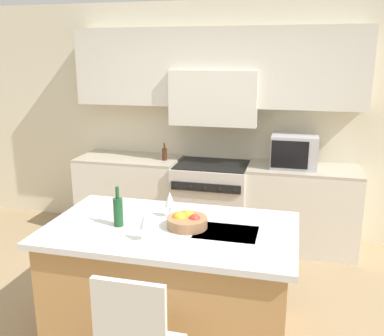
{
  "coord_description": "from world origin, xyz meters",
  "views": [
    {
      "loc": [
        0.9,
        -2.63,
        2.11
      ],
      "look_at": [
        0.02,
        0.92,
        1.14
      ],
      "focal_mm": 40.0,
      "sensor_mm": 36.0,
      "label": 1
    }
  ],
  "objects_px": {
    "microwave": "(294,151)",
    "oil_bottle_on_counter": "(165,154)",
    "range_stove": "(211,202)",
    "wine_bottle": "(118,211)",
    "wine_glass_far": "(170,200)",
    "fruit_bowl": "(187,221)",
    "wine_glass_near": "(145,221)"
  },
  "relations": [
    {
      "from": "wine_bottle",
      "to": "fruit_bowl",
      "type": "height_order",
      "value": "wine_bottle"
    },
    {
      "from": "fruit_bowl",
      "to": "microwave",
      "type": "bearing_deg",
      "value": 67.89
    },
    {
      "from": "range_stove",
      "to": "oil_bottle_on_counter",
      "type": "distance_m",
      "value": 0.78
    },
    {
      "from": "microwave",
      "to": "wine_bottle",
      "type": "xyz_separation_m",
      "value": [
        -1.22,
        -1.89,
        -0.11
      ]
    },
    {
      "from": "wine_bottle",
      "to": "oil_bottle_on_counter",
      "type": "bearing_deg",
      "value": 96.92
    },
    {
      "from": "wine_glass_near",
      "to": "oil_bottle_on_counter",
      "type": "height_order",
      "value": "oil_bottle_on_counter"
    },
    {
      "from": "range_stove",
      "to": "fruit_bowl",
      "type": "relative_size",
      "value": 3.08
    },
    {
      "from": "range_stove",
      "to": "wine_glass_far",
      "type": "bearing_deg",
      "value": -90.43
    },
    {
      "from": "range_stove",
      "to": "oil_bottle_on_counter",
      "type": "height_order",
      "value": "oil_bottle_on_counter"
    },
    {
      "from": "wine_glass_far",
      "to": "range_stove",
      "type": "bearing_deg",
      "value": 89.57
    },
    {
      "from": "range_stove",
      "to": "microwave",
      "type": "xyz_separation_m",
      "value": [
        0.89,
        0.02,
        0.65
      ]
    },
    {
      "from": "microwave",
      "to": "oil_bottle_on_counter",
      "type": "relative_size",
      "value": 2.4
    },
    {
      "from": "microwave",
      "to": "wine_glass_far",
      "type": "bearing_deg",
      "value": -119.12
    },
    {
      "from": "fruit_bowl",
      "to": "range_stove",
      "type": "bearing_deg",
      "value": 95.36
    },
    {
      "from": "wine_bottle",
      "to": "wine_glass_near",
      "type": "xyz_separation_m",
      "value": [
        0.28,
        -0.2,
        0.03
      ]
    },
    {
      "from": "microwave",
      "to": "wine_glass_far",
      "type": "distance_m",
      "value": 1.86
    },
    {
      "from": "range_stove",
      "to": "wine_bottle",
      "type": "distance_m",
      "value": 1.97
    },
    {
      "from": "range_stove",
      "to": "wine_glass_far",
      "type": "relative_size",
      "value": 4.45
    },
    {
      "from": "microwave",
      "to": "wine_glass_far",
      "type": "xyz_separation_m",
      "value": [
        -0.91,
        -1.63,
        -0.08
      ]
    },
    {
      "from": "range_stove",
      "to": "fruit_bowl",
      "type": "bearing_deg",
      "value": -84.64
    },
    {
      "from": "range_stove",
      "to": "wine_glass_near",
      "type": "xyz_separation_m",
      "value": [
        -0.05,
        -2.07,
        0.57
      ]
    },
    {
      "from": "wine_glass_far",
      "to": "fruit_bowl",
      "type": "distance_m",
      "value": 0.26
    },
    {
      "from": "wine_bottle",
      "to": "fruit_bowl",
      "type": "xyz_separation_m",
      "value": [
        0.5,
        0.1,
        -0.07
      ]
    },
    {
      "from": "microwave",
      "to": "wine_bottle",
      "type": "bearing_deg",
      "value": -122.96
    },
    {
      "from": "wine_bottle",
      "to": "wine_glass_far",
      "type": "bearing_deg",
      "value": 39.36
    },
    {
      "from": "wine_bottle",
      "to": "wine_glass_far",
      "type": "relative_size",
      "value": 1.46
    },
    {
      "from": "range_stove",
      "to": "microwave",
      "type": "height_order",
      "value": "microwave"
    },
    {
      "from": "wine_glass_far",
      "to": "oil_bottle_on_counter",
      "type": "bearing_deg",
      "value": 108.78
    },
    {
      "from": "microwave",
      "to": "fruit_bowl",
      "type": "bearing_deg",
      "value": -112.11
    },
    {
      "from": "range_stove",
      "to": "wine_glass_far",
      "type": "distance_m",
      "value": 1.71
    },
    {
      "from": "microwave",
      "to": "oil_bottle_on_counter",
      "type": "bearing_deg",
      "value": -178.62
    },
    {
      "from": "oil_bottle_on_counter",
      "to": "range_stove",
      "type": "bearing_deg",
      "value": 1.67
    }
  ]
}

